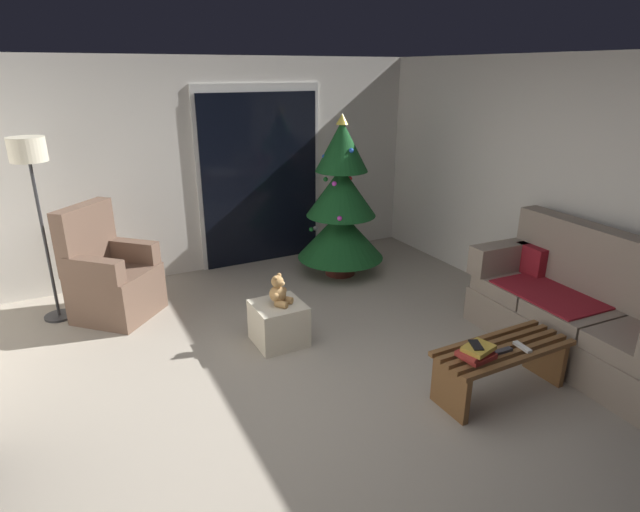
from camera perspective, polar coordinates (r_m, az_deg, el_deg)
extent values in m
plane|color=#9E9384|center=(4.05, -0.46, -15.41)|extent=(7.00, 7.00, 0.00)
cube|color=silver|center=(6.27, -13.50, 9.46)|extent=(5.72, 0.12, 2.50)
cube|color=silver|center=(5.36, 28.00, 5.92)|extent=(0.12, 6.00, 2.50)
cube|color=silver|center=(6.46, -6.64, 8.81)|extent=(1.60, 0.02, 2.20)
cube|color=black|center=(6.45, -6.56, 8.35)|extent=(1.50, 0.02, 2.10)
cube|color=gray|center=(4.98, 26.23, -8.09)|extent=(0.86, 1.94, 0.34)
cube|color=gray|center=(4.87, 26.51, -5.64)|extent=(0.71, 0.63, 0.14)
cube|color=gray|center=(5.23, 21.39, -3.12)|extent=(0.71, 0.63, 0.14)
cube|color=gray|center=(4.98, 29.52, -0.99)|extent=(0.30, 1.91, 0.60)
cube|color=gray|center=(5.34, 19.95, -0.07)|extent=(0.77, 0.24, 0.28)
cube|color=maroon|center=(4.97, 24.33, -3.81)|extent=(0.65, 0.93, 0.02)
cube|color=maroon|center=(5.34, 22.43, -0.40)|extent=(0.14, 0.33, 0.28)
cube|color=brown|center=(4.02, 21.61, -10.65)|extent=(1.10, 0.05, 0.04)
cube|color=brown|center=(4.07, 20.68, -10.13)|extent=(1.10, 0.05, 0.04)
cube|color=brown|center=(4.12, 19.78, -9.63)|extent=(1.10, 0.05, 0.04)
cube|color=brown|center=(4.17, 18.90, -9.14)|extent=(1.10, 0.05, 0.04)
cube|color=brown|center=(4.22, 18.05, -8.66)|extent=(1.10, 0.05, 0.04)
cube|color=brown|center=(3.91, 14.33, -14.18)|extent=(0.05, 0.36, 0.37)
cube|color=brown|center=(4.55, 23.79, -10.16)|extent=(0.05, 0.36, 0.37)
cube|color=#333338|center=(4.02, 19.69, -9.92)|extent=(0.16, 0.05, 0.02)
cube|color=silver|center=(4.12, 21.62, -9.40)|extent=(0.06, 0.16, 0.02)
cube|color=#A32D28|center=(3.89, 16.98, -10.48)|extent=(0.24, 0.22, 0.04)
cube|color=#A32D28|center=(3.86, 16.99, -10.18)|extent=(0.28, 0.20, 0.03)
cube|color=#B79333|center=(3.84, 17.25, -9.79)|extent=(0.25, 0.21, 0.03)
cube|color=black|center=(3.83, 16.99, -9.46)|extent=(0.12, 0.16, 0.01)
cylinder|color=#4C1E19|center=(6.24, 2.25, -1.53)|extent=(0.36, 0.36, 0.10)
cylinder|color=brown|center=(6.20, 2.27, -0.58)|extent=(0.08, 0.08, 0.12)
cone|color=#14471E|center=(6.09, 2.31, 2.46)|extent=(1.03, 1.03, 0.57)
cone|color=#14471E|center=(5.95, 2.38, 7.22)|extent=(0.81, 0.81, 0.57)
cone|color=#14471E|center=(5.86, 2.45, 12.17)|extent=(0.60, 0.60, 0.57)
sphere|color=#1E8C33|center=(6.14, 0.63, 8.55)|extent=(0.06, 0.06, 0.06)
sphere|color=#B233A5|center=(5.67, 1.60, 8.06)|extent=(0.06, 0.06, 0.06)
sphere|color=blue|center=(5.73, 3.49, 11.65)|extent=(0.06, 0.06, 0.06)
sphere|color=blue|center=(5.85, 0.51, 11.01)|extent=(0.06, 0.06, 0.06)
sphere|color=red|center=(6.19, 3.34, 8.60)|extent=(0.06, 0.06, 0.06)
sphere|color=blue|center=(6.45, 2.67, 4.67)|extent=(0.06, 0.06, 0.06)
sphere|color=white|center=(6.43, -0.53, 3.09)|extent=(0.06, 0.06, 0.06)
sphere|color=#1E8C33|center=(6.38, -0.97, 2.99)|extent=(0.06, 0.06, 0.06)
sphere|color=#B233A5|center=(5.65, 2.20, 4.21)|extent=(0.06, 0.06, 0.06)
cone|color=#EAD14C|center=(5.83, 2.50, 15.03)|extent=(0.14, 0.14, 0.12)
cube|color=brown|center=(5.55, -21.54, -4.70)|extent=(0.96, 0.96, 0.31)
cube|color=brown|center=(5.46, -21.86, -2.36)|extent=(0.96, 0.96, 0.18)
cube|color=brown|center=(5.49, -24.63, 1.95)|extent=(0.59, 0.60, 0.64)
cube|color=brown|center=(5.58, -20.23, 0.54)|extent=(0.51, 0.50, 0.22)
cube|color=brown|center=(5.18, -23.84, -1.45)|extent=(0.51, 0.50, 0.22)
cylinder|color=#2D2D30|center=(5.82, -27.02, -5.95)|extent=(0.28, 0.28, 0.02)
cylinder|color=#2D2D30|center=(5.55, -28.29, 1.40)|extent=(0.03, 0.03, 1.55)
cylinder|color=beige|center=(5.37, -29.84, 10.27)|extent=(0.32, 0.32, 0.22)
cube|color=beige|center=(4.68, -4.63, -7.47)|extent=(0.44, 0.44, 0.38)
cylinder|color=tan|center=(4.59, -3.75, -4.89)|extent=(0.12, 0.13, 0.06)
cylinder|color=tan|center=(4.51, -4.34, -5.37)|extent=(0.12, 0.13, 0.06)
sphere|color=tan|center=(4.55, -4.73, -4.22)|extent=(0.15, 0.15, 0.15)
sphere|color=tan|center=(4.50, -4.78, -2.84)|extent=(0.11, 0.11, 0.11)
sphere|color=tan|center=(4.48, -4.22, -3.06)|extent=(0.04, 0.04, 0.04)
sphere|color=tan|center=(4.52, -4.56, -2.13)|extent=(0.04, 0.04, 0.04)
sphere|color=tan|center=(4.45, -5.03, -2.46)|extent=(0.04, 0.04, 0.04)
sphere|color=tan|center=(4.59, -4.09, -3.82)|extent=(0.06, 0.06, 0.06)
sphere|color=tan|center=(4.48, -4.95, -4.49)|extent=(0.06, 0.06, 0.06)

